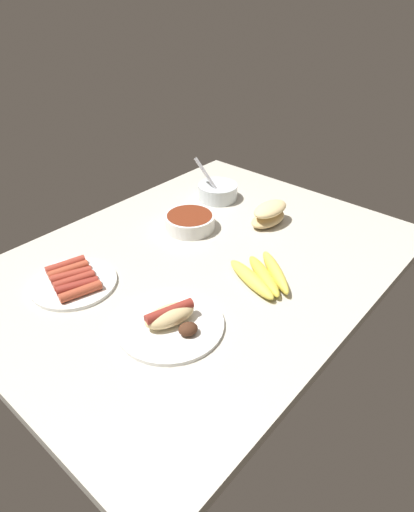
{
  "coord_description": "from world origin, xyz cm",
  "views": [
    {
      "loc": [
        74.36,
        67.31,
        68.85
      ],
      "look_at": [
        1.01,
        3.18,
        3.0
      ],
      "focal_mm": 30.23,
      "sensor_mm": 36.0,
      "label": 1
    }
  ],
  "objects_px": {
    "plate_hotdog_assembled": "(171,321)",
    "bowl_coleslaw": "(218,191)",
    "bowl_chili": "(190,221)",
    "plate_sausages": "(73,281)",
    "banana_bunch": "(263,275)",
    "bread_stack": "(269,214)"
  },
  "relations": [
    {
      "from": "plate_hotdog_assembled",
      "to": "bowl_coleslaw",
      "type": "xyz_separation_m",
      "value": [
        -0.57,
        -0.34,
        0.01
      ]
    },
    {
      "from": "bowl_chili",
      "to": "plate_sausages",
      "type": "distance_m",
      "value": 0.41
    },
    {
      "from": "banana_bunch",
      "to": "bowl_coleslaw",
      "type": "xyz_separation_m",
      "value": [
        -0.29,
        -0.4,
        0.01
      ]
    },
    {
      "from": "bowl_coleslaw",
      "to": "plate_sausages",
      "type": "bearing_deg",
      "value": 3.52
    },
    {
      "from": "bread_stack",
      "to": "banana_bunch",
      "type": "relative_size",
      "value": 0.68
    },
    {
      "from": "bowl_chili",
      "to": "plate_sausages",
      "type": "relative_size",
      "value": 0.71
    },
    {
      "from": "banana_bunch",
      "to": "bread_stack",
      "type": "bearing_deg",
      "value": -148.16
    },
    {
      "from": "bowl_coleslaw",
      "to": "bowl_chili",
      "type": "bearing_deg",
      "value": 17.37
    },
    {
      "from": "banana_bunch",
      "to": "plate_sausages",
      "type": "height_order",
      "value": "banana_bunch"
    },
    {
      "from": "banana_bunch",
      "to": "bowl_coleslaw",
      "type": "distance_m",
      "value": 0.49
    },
    {
      "from": "banana_bunch",
      "to": "bowl_coleslaw",
      "type": "bearing_deg",
      "value": -125.92
    },
    {
      "from": "bread_stack",
      "to": "plate_sausages",
      "type": "distance_m",
      "value": 0.63
    },
    {
      "from": "bread_stack",
      "to": "plate_sausages",
      "type": "relative_size",
      "value": 0.65
    },
    {
      "from": "bowl_chili",
      "to": "bowl_coleslaw",
      "type": "height_order",
      "value": "bowl_coleslaw"
    },
    {
      "from": "bread_stack",
      "to": "bowl_chili",
      "type": "bearing_deg",
      "value": -42.48
    },
    {
      "from": "bowl_chili",
      "to": "bowl_coleslaw",
      "type": "bearing_deg",
      "value": -162.63
    },
    {
      "from": "plate_sausages",
      "to": "bowl_coleslaw",
      "type": "bearing_deg",
      "value": -176.48
    },
    {
      "from": "bread_stack",
      "to": "plate_hotdog_assembled",
      "type": "bearing_deg",
      "value": 10.59
    },
    {
      "from": "plate_hotdog_assembled",
      "to": "bowl_chili",
      "type": "distance_m",
      "value": 0.45
    },
    {
      "from": "plate_hotdog_assembled",
      "to": "bowl_chili",
      "type": "height_order",
      "value": "plate_hotdog_assembled"
    },
    {
      "from": "bowl_chili",
      "to": "plate_sausages",
      "type": "xyz_separation_m",
      "value": [
        0.41,
        -0.03,
        -0.01
      ]
    },
    {
      "from": "banana_bunch",
      "to": "bowl_chili",
      "type": "bearing_deg",
      "value": -102.3
    }
  ]
}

